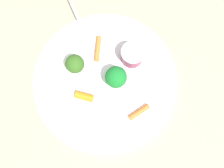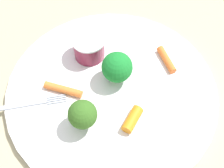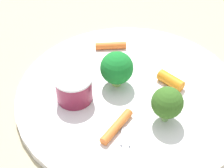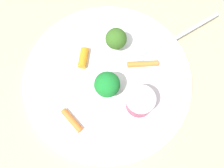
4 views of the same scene
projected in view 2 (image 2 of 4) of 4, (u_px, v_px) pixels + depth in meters
ground_plane at (112, 95)px, 0.51m from camera, size 2.40×2.40×0.00m
plate at (112, 93)px, 0.50m from camera, size 0.32×0.32×0.01m
sauce_cup at (89, 47)px, 0.52m from camera, size 0.05×0.05×0.04m
broccoli_floret_0 at (83, 115)px, 0.44m from camera, size 0.04×0.04×0.05m
broccoli_floret_1 at (116, 67)px, 0.48m from camera, size 0.05×0.05×0.05m
carrot_stick_0 at (166, 60)px, 0.52m from camera, size 0.04×0.04×0.01m
carrot_stick_1 at (63, 89)px, 0.49m from camera, size 0.01×0.06×0.01m
carrot_stick_2 at (132, 119)px, 0.46m from camera, size 0.04×0.02×0.02m
fork at (1, 109)px, 0.48m from camera, size 0.11×0.17×0.00m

